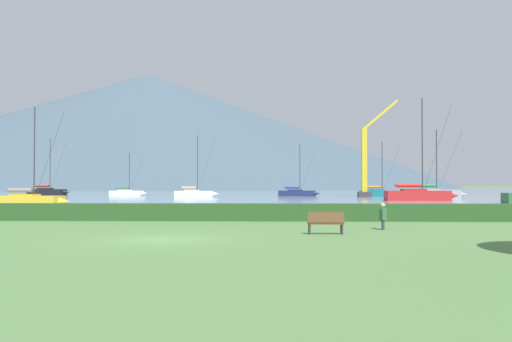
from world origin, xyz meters
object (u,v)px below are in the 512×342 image
Objects in this scene: sailboat_slip_7 at (379,193)px; dock_crane at (366,167)px; sailboat_slip_2 at (433,193)px; sailboat_slip_5 at (297,193)px; sailboat_slip_8 at (127,193)px; sailboat_slip_0 at (195,193)px; person_seated_viewer at (383,215)px; sailboat_slip_4 at (30,200)px; sailboat_slip_3 at (418,194)px; park_bench_near_path at (326,222)px; sailboat_slip_9 at (48,191)px.

sailboat_slip_7 is 0.58× the size of dock_crane.
sailboat_slip_2 is 23.28m from sailboat_slip_5.
sailboat_slip_0 is at bearing -24.11° from sailboat_slip_8.
sailboat_slip_5 is at bearing -172.47° from sailboat_slip_7.
sailboat_slip_0 is 0.99× the size of sailboat_slip_2.
dock_crane reaches higher than sailboat_slip_5.
sailboat_slip_2 reaches higher than person_seated_viewer.
dock_crane reaches higher than sailboat_slip_8.
sailboat_slip_0 is 17.72m from sailboat_slip_5.
dock_crane is at bearing -117.33° from sailboat_slip_7.
person_seated_viewer is at bearing -75.33° from sailboat_slip_5.
sailboat_slip_7 is at bearing 92.07° from person_seated_viewer.
sailboat_slip_8 is at bearing 170.49° from dock_crane.
sailboat_slip_7 reaches higher than sailboat_slip_8.
person_seated_viewer is (27.82, -24.98, 0.08)m from sailboat_slip_4.
sailboat_slip_0 is 15.44m from sailboat_slip_8.
dock_crane is at bearing -9.90° from sailboat_slip_5.
sailboat_slip_2 reaches higher than sailboat_slip_0.
sailboat_slip_4 is 37.39m from person_seated_viewer.
sailboat_slip_2 is at bearing -51.10° from sailboat_slip_7.
sailboat_slip_3 is at bearing -31.12° from sailboat_slip_0.
sailboat_slip_4 is 5.97× the size of park_bench_near_path.
sailboat_slip_8 is (-13.06, 8.24, -0.05)m from sailboat_slip_0.
sailboat_slip_8 is (-3.02, 45.92, -0.06)m from sailboat_slip_4.
sailboat_slip_4 is 58.32m from sailboat_slip_7.
person_seated_viewer is (-17.83, -55.37, -0.03)m from sailboat_slip_2.
sailboat_slip_4 is at bearing -153.77° from sailboat_slip_3.
sailboat_slip_8 is at bearing 149.60° from sailboat_slip_3.
dock_crane is (57.16, -13.16, 4.19)m from sailboat_slip_9.
sailboat_slip_9 reaches higher than sailboat_slip_4.
sailboat_slip_3 is at bearing -79.79° from dock_crane.
sailboat_slip_7 is (-0.69, 22.34, -0.16)m from sailboat_slip_3.
sailboat_slip_9 reaches higher than sailboat_slip_8.
sailboat_slip_5 is at bearing 120.96° from sailboat_slip_3.
dock_crane is (-8.24, 8.75, 4.14)m from sailboat_slip_2.
sailboat_slip_2 is 6.40× the size of park_bench_near_path.
person_seated_viewer is 0.08× the size of dock_crane.
sailboat_slip_9 is at bearing 167.03° from dock_crane.
dock_crane reaches higher than sailboat_slip_0.
park_bench_near_path is (-1.72, -71.28, -0.06)m from sailboat_slip_5.
sailboat_slip_5 is at bearing 4.13° from sailboat_slip_8.
sailboat_slip_0 is at bearing -157.19° from sailboat_slip_7.
park_bench_near_path is (14.89, -65.12, -0.07)m from sailboat_slip_0.
sailboat_slip_3 reaches higher than sailboat_slip_0.
sailboat_slip_3 is 68.72m from sailboat_slip_9.
park_bench_near_path is 67.88m from dock_crane.
sailboat_slip_9 is at bearing 152.65° from sailboat_slip_0.
sailboat_slip_0 reaches higher than sailboat_slip_5.
sailboat_slip_4 is at bearing -61.91° from sailboat_slip_9.
sailboat_slip_8 is 41.23m from dock_crane.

